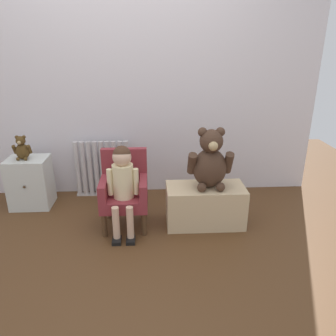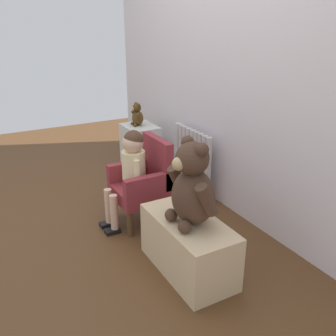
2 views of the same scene
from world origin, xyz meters
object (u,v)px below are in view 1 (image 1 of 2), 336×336
radiator (103,169)px  small_dresser (30,182)px  large_teddy_bear (210,162)px  child_armchair (125,189)px  child_figure (123,178)px  small_teddy_bear (22,149)px  low_bench (205,205)px

radiator → small_dresser: (-0.66, -0.20, -0.05)m
small_dresser → large_teddy_bear: size_ratio=0.94×
child_armchair → child_figure: child_figure is taller
radiator → small_teddy_bear: bearing=-162.8°
radiator → child_figure: size_ratio=0.79×
child_figure → large_teddy_bear: 0.72m
low_bench → small_teddy_bear: (-1.63, 0.41, 0.41)m
low_bench → small_teddy_bear: size_ratio=2.95×
small_dresser → low_bench: bearing=-14.9°
child_armchair → large_teddy_bear: 0.75m
small_dresser → radiator: bearing=16.7°
small_teddy_bear → child_figure: bearing=-27.3°
radiator → large_teddy_bear: bearing=-32.5°
radiator → low_bench: (0.95, -0.62, -0.11)m
small_dresser → large_teddy_bear: (1.63, -0.43, 0.33)m
radiator → low_bench: 1.14m
child_armchair → radiator: bearing=114.2°
large_teddy_bear → child_figure: bearing=-174.1°
small_dresser → large_teddy_bear: bearing=-14.6°
large_teddy_bear → small_teddy_bear: bearing=166.0°
child_figure → small_teddy_bear: child_figure is taller
radiator → low_bench: size_ratio=0.87×
child_armchair → small_teddy_bear: (-0.94, 0.38, 0.25)m
large_teddy_bear → small_dresser: bearing=165.4°
large_teddy_bear → small_teddy_bear: 1.70m
small_dresser → large_teddy_bear: large_teddy_bear is taller
small_teddy_bear → large_teddy_bear: bearing=-14.0°
child_figure → low_bench: bearing=5.9°
child_figure → low_bench: size_ratio=1.11×
small_dresser → small_teddy_bear: size_ratio=2.14×
radiator → small_teddy_bear: 0.77m
radiator → child_armchair: child_armchair is taller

